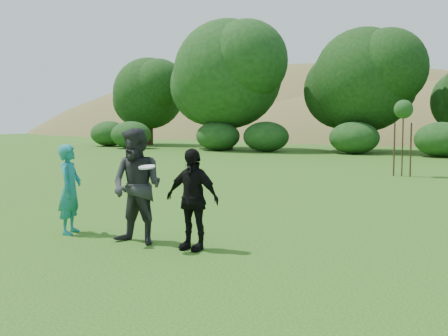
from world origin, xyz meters
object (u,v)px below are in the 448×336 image
(player_teal, at_px, (70,189))
(player_grey, at_px, (137,186))
(player_black, at_px, (192,199))
(sapling, at_px, (403,111))

(player_teal, xyz_separation_m, player_grey, (1.63, -0.08, 0.16))
(player_black, bearing_deg, player_teal, -179.15)
(player_grey, relative_size, player_black, 1.19)
(sapling, bearing_deg, player_grey, -96.62)
(player_grey, bearing_deg, player_black, 3.80)
(player_grey, xyz_separation_m, player_black, (1.05, 0.09, -0.16))
(player_grey, height_order, sapling, sapling)
(player_teal, relative_size, player_grey, 0.84)
(player_grey, relative_size, sapling, 0.70)
(player_teal, height_order, player_black, player_teal)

